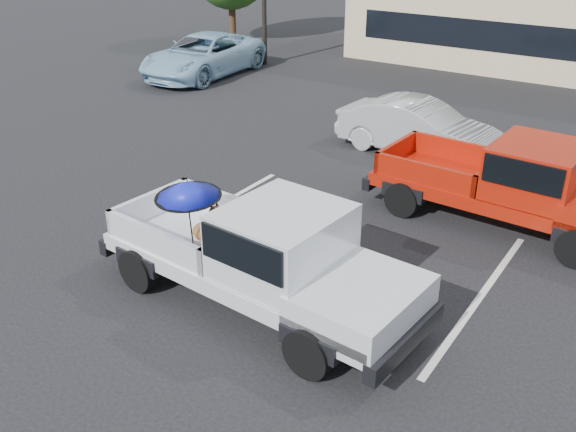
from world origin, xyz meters
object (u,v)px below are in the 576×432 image
Objects in this scene: silver_pickup at (271,253)px; blue_suv at (203,56)px; silver_sedan at (418,128)px; red_pickup at (525,183)px.

silver_pickup is 1.06× the size of blue_suv.
blue_suv reaches higher than silver_sedan.
red_pickup is 4.51m from silver_sedan.
silver_pickup is at bearing -48.80° from blue_suv.
blue_suv is at bearing 158.70° from red_pickup.
silver_pickup is 1.37× the size of silver_sedan.
silver_sedan is at bearing 101.17° from silver_pickup.
silver_pickup is at bearing -112.86° from red_pickup.
blue_suv is at bearing 74.98° from silver_sedan.
silver_pickup is 15.92m from blue_suv.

